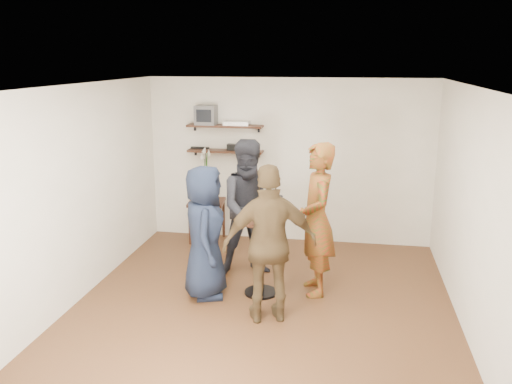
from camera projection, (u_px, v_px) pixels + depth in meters
The scene contains 18 objects.
room at pixel (263, 201), 6.19m from camera, with size 4.58×5.08×2.68m.
shelf_upper at pixel (225, 126), 8.49m from camera, with size 1.20×0.25×0.04m, color black.
shelf_lower at pixel (225, 151), 8.59m from camera, with size 1.20×0.25×0.04m, color black.
crt_monitor at pixel (206, 115), 8.50m from camera, with size 0.32×0.30×0.30m, color #59595B.
dvd_deck at pixel (237, 123), 8.45m from camera, with size 0.40×0.24×0.06m, color silver.
radio at pixel (234, 147), 8.55m from camera, with size 0.22×0.10×0.10m, color black.
power_strip at pixel (200, 148), 8.70m from camera, with size 0.30×0.05×0.03m, color black.
side_table at pixel (207, 207), 8.69m from camera, with size 0.61×0.61×0.67m.
vase_lilies at pixel (206, 184), 8.59m from camera, with size 0.19×0.19×0.90m.
drinks_table at pixel (261, 246), 6.69m from camera, with size 0.54×0.54×0.98m.
wine_glass_fl at pixel (256, 208), 6.54m from camera, with size 0.07×0.07×0.22m.
wine_glass_fr at pixel (266, 209), 6.53m from camera, with size 0.07×0.07×0.21m.
wine_glass_bl at pixel (259, 206), 6.64m from camera, with size 0.07×0.07×0.20m.
wine_glass_br at pixel (263, 206), 6.59m from camera, with size 0.07×0.07×0.22m.
person_plaid at pixel (317, 220), 6.67m from camera, with size 0.70×0.46×1.91m, color red.
person_dark at pixel (251, 208), 7.28m from camera, with size 0.90×0.70×1.86m, color black.
person_navy at pixel (205, 232), 6.60m from camera, with size 0.81×0.53×1.65m, color black.
person_brown at pixel (270, 244), 5.96m from camera, with size 1.05×0.44×1.80m, color #4F3B22.
Camera 1 is at (0.95, -5.90, 2.91)m, focal length 38.00 mm.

